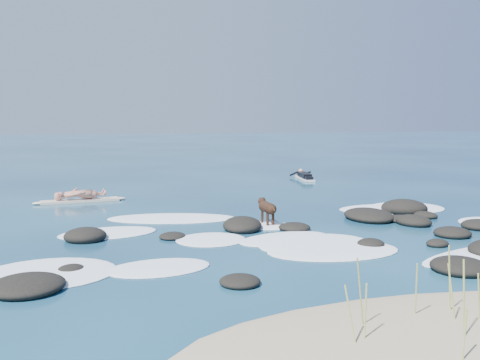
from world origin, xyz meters
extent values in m
plane|color=#0A2642|center=(0.00, 0.00, 0.00)|extent=(160.00, 160.00, 0.00)
cylinder|color=#9CA851|center=(-0.31, -7.73, 0.61)|extent=(0.16, 0.10, 0.97)
cylinder|color=#9CA851|center=(-0.90, -8.86, 0.52)|extent=(0.06, 0.04, 0.79)
cylinder|color=#9CA851|center=(-0.52, -8.29, 0.72)|extent=(0.09, 0.07, 1.20)
cylinder|color=#9CA851|center=(-1.76, -8.02, 0.56)|extent=(0.06, 0.06, 0.88)
cylinder|color=#9CA851|center=(-1.99, -8.08, 0.57)|extent=(0.16, 0.19, 0.87)
cylinder|color=#9CA851|center=(-0.13, -7.38, 0.70)|extent=(0.17, 0.12, 1.16)
cylinder|color=#9CA851|center=(-1.66, -7.64, 0.70)|extent=(0.24, 0.21, 1.14)
cylinder|color=#9CA851|center=(0.06, -7.81, 0.55)|extent=(0.15, 0.08, 0.85)
cylinder|color=#9CA851|center=(-0.69, -7.42, 0.59)|extent=(0.11, 0.16, 0.93)
ellipsoid|color=black|center=(3.37, -0.31, 0.09)|extent=(1.18, 1.32, 0.37)
ellipsoid|color=black|center=(2.46, 0.71, 0.10)|extent=(1.49, 1.89, 0.42)
ellipsoid|color=black|center=(3.58, -1.90, 0.08)|extent=(1.19, 1.16, 0.32)
ellipsoid|color=black|center=(4.30, 0.60, 0.06)|extent=(0.86, 0.94, 0.25)
ellipsoid|color=black|center=(4.90, -1.19, 0.08)|extent=(1.22, 1.17, 0.33)
ellipsoid|color=black|center=(4.07, 1.50, 0.15)|extent=(1.84, 1.74, 0.58)
ellipsoid|color=black|center=(-2.72, -4.70, 0.06)|extent=(0.92, 0.91, 0.24)
ellipsoid|color=black|center=(-1.65, 0.05, 0.12)|extent=(1.33, 1.56, 0.47)
ellipsoid|color=black|center=(-5.91, -3.13, 0.04)|extent=(0.72, 0.75, 0.17)
ellipsoid|color=black|center=(1.84, -4.78, 0.09)|extent=(1.48, 1.50, 0.37)
ellipsoid|color=black|center=(-5.83, -0.36, 0.11)|extent=(1.20, 1.17, 0.43)
ellipsoid|color=black|center=(2.59, -2.78, 0.06)|extent=(0.69, 0.63, 0.23)
ellipsoid|color=black|center=(-3.64, -0.57, 0.04)|extent=(0.92, 0.98, 0.18)
ellipsoid|color=black|center=(-6.57, -4.23, 0.09)|extent=(1.67, 1.67, 0.35)
ellipsoid|color=black|center=(1.00, -2.46, 0.06)|extent=(0.68, 0.64, 0.25)
ellipsoid|color=black|center=(3.27, 0.13, 0.06)|extent=(0.85, 1.00, 0.25)
ellipsoid|color=black|center=(-0.25, -0.32, 0.07)|extent=(1.04, 0.95, 0.28)
ellipsoid|color=white|center=(-0.77, 0.25, 0.01)|extent=(1.53, 1.19, 0.12)
ellipsoid|color=white|center=(3.95, 2.15, 0.01)|extent=(3.70, 2.16, 0.12)
ellipsoid|color=white|center=(-0.06, -2.71, 0.01)|extent=(3.20, 1.95, 0.12)
ellipsoid|color=white|center=(4.60, 2.29, 0.01)|extent=(2.61, 2.29, 0.12)
ellipsoid|color=white|center=(-0.27, -2.01, 0.01)|extent=(3.34, 2.74, 0.12)
ellipsoid|color=white|center=(-3.43, 2.01, 0.01)|extent=(4.19, 2.34, 0.12)
ellipsoid|color=white|center=(-0.83, -1.33, 0.01)|extent=(2.90, 2.12, 0.12)
ellipsoid|color=white|center=(-4.15, -3.31, 0.01)|extent=(2.39, 1.71, 0.12)
ellipsoid|color=white|center=(-5.28, 0.30, 0.01)|extent=(2.86, 1.99, 0.12)
ellipsoid|color=white|center=(-6.37, -3.23, 0.01)|extent=(2.94, 2.50, 0.12)
ellipsoid|color=white|center=(-2.70, -1.03, 0.01)|extent=(1.98, 1.82, 0.12)
ellipsoid|color=white|center=(-0.84, 0.46, 0.01)|extent=(1.10, 0.90, 0.12)
cube|color=beige|center=(-6.46, 5.91, 0.05)|extent=(2.81, 1.07, 0.09)
ellipsoid|color=beige|center=(-5.10, 6.16, 0.05)|extent=(0.60, 0.41, 0.10)
ellipsoid|color=beige|center=(-7.81, 5.65, 0.05)|extent=(0.60, 0.41, 0.10)
imported|color=tan|center=(-6.46, 5.91, 0.99)|extent=(0.54, 0.72, 1.79)
cube|color=white|center=(3.86, 10.91, 0.05)|extent=(0.72, 2.31, 0.08)
ellipsoid|color=white|center=(3.97, 12.04, 0.05)|extent=(0.32, 0.52, 0.08)
cube|color=black|center=(3.86, 10.91, 0.21)|extent=(0.54, 1.43, 0.23)
sphere|color=tan|center=(3.94, 11.71, 0.33)|extent=(0.26, 0.26, 0.24)
cylinder|color=black|center=(3.66, 11.89, 0.20)|extent=(0.57, 0.26, 0.26)
cylinder|color=black|center=(4.24, 11.84, 0.20)|extent=(0.55, 0.35, 0.26)
cube|color=black|center=(3.80, 10.14, 0.17)|extent=(0.40, 0.60, 0.14)
cylinder|color=black|center=(-0.84, 0.36, 0.54)|extent=(0.37, 0.66, 0.30)
sphere|color=black|center=(-0.87, 0.64, 0.54)|extent=(0.35, 0.35, 0.32)
sphere|color=black|center=(-0.81, 0.08, 0.54)|extent=(0.32, 0.32, 0.29)
sphere|color=black|center=(-0.89, 0.83, 0.64)|extent=(0.25, 0.25, 0.23)
cone|color=black|center=(-0.91, 0.96, 0.63)|extent=(0.13, 0.15, 0.12)
cone|color=black|center=(-0.95, 0.81, 0.74)|extent=(0.11, 0.09, 0.11)
cone|color=black|center=(-0.83, 0.82, 0.74)|extent=(0.11, 0.09, 0.11)
cylinder|color=black|center=(-0.94, 0.57, 0.21)|extent=(0.08, 0.08, 0.41)
cylinder|color=black|center=(-0.78, 0.59, 0.21)|extent=(0.08, 0.08, 0.41)
cylinder|color=black|center=(-0.90, 0.14, 0.21)|extent=(0.08, 0.08, 0.41)
cylinder|color=black|center=(-0.73, 0.15, 0.21)|extent=(0.08, 0.08, 0.41)
cylinder|color=black|center=(-0.79, -0.06, 0.59)|extent=(0.09, 0.30, 0.18)
camera|label=1|loc=(-4.73, -14.19, 3.15)|focal=40.00mm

